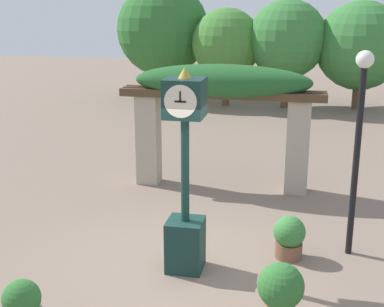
{
  "coord_description": "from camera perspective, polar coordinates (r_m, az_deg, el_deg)",
  "views": [
    {
      "loc": [
        1.58,
        -7.28,
        3.87
      ],
      "look_at": [
        0.03,
        0.36,
        1.67
      ],
      "focal_mm": 50.0,
      "sensor_mm": 36.0,
      "label": 1
    }
  ],
  "objects": [
    {
      "name": "pergola",
      "position": [
        11.21,
        3.19,
        6.14
      ],
      "size": [
        4.28,
        1.07,
        2.66
      ],
      "color": "#A89E89",
      "rests_on": "ground"
    },
    {
      "name": "lamp_post",
      "position": [
        8.41,
        17.41,
        2.84
      ],
      "size": [
        0.26,
        0.26,
        3.21
      ],
      "color": "black",
      "rests_on": "ground"
    },
    {
      "name": "pedestal_clock",
      "position": [
        7.72,
        -0.74,
        -2.98
      ],
      "size": [
        0.54,
        0.59,
        3.03
      ],
      "color": "#14332D",
      "rests_on": "ground"
    },
    {
      "name": "potted_plant_near_right",
      "position": [
        6.83,
        9.43,
        -14.27
      ],
      "size": [
        0.58,
        0.58,
        0.83
      ],
      "color": "#B26B4C",
      "rests_on": "ground"
    },
    {
      "name": "ground_plane",
      "position": [
        8.4,
        -0.72,
        -11.67
      ],
      "size": [
        60.0,
        60.0,
        0.0
      ],
      "primitive_type": "plane",
      "color": "#7F6B5B"
    },
    {
      "name": "tree_line",
      "position": [
        21.06,
        5.72,
        12.21
      ],
      "size": [
        11.1,
        4.19,
        4.69
      ],
      "color": "brown",
      "rests_on": "ground"
    },
    {
      "name": "potted_plant_far_left",
      "position": [
        8.57,
        10.33,
        -8.71
      ],
      "size": [
        0.5,
        0.5,
        0.69
      ],
      "color": "brown",
      "rests_on": "ground"
    }
  ]
}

